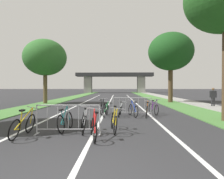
{
  "coord_description": "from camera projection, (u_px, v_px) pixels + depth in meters",
  "views": [
    {
      "loc": [
        0.85,
        -3.27,
        1.68
      ],
      "look_at": [
        0.23,
        18.82,
        1.38
      ],
      "focal_mm": 31.29,
      "sensor_mm": 36.0,
      "label": 1
    }
  ],
  "objects": [
    {
      "name": "tree_right_oak_near",
      "position": [
        171.0,
        52.0,
        20.73
      ],
      "size": [
        4.73,
        4.73,
        7.45
      ],
      "color": "#4C3823",
      "rests_on": "ground"
    },
    {
      "name": "bicycle_red_1",
      "position": [
        94.0,
        128.0,
        6.29
      ],
      "size": [
        0.5,
        1.64,
        0.95
      ],
      "rotation": [
        0.0,
        0.0,
        0.21
      ],
      "color": "black",
      "rests_on": "ground"
    },
    {
      "name": "pedestrian_with_backpack",
      "position": [
        213.0,
        95.0,
        16.18
      ],
      "size": [
        0.58,
        0.3,
        1.6
      ],
      "rotation": [
        0.0,
        0.0,
        -0.08
      ],
      "color": "#262628",
      "rests_on": "ground"
    },
    {
      "name": "bicycle_silver_8",
      "position": [
        84.0,
        121.0,
        7.27
      ],
      "size": [
        0.73,
        1.7,
        1.02
      ],
      "rotation": [
        0.0,
        0.0,
        3.36
      ],
      "color": "black",
      "rests_on": "ground"
    },
    {
      "name": "overpass_bridge",
      "position": [
        114.0,
        78.0,
        55.5
      ],
      "size": [
        21.73,
        3.57,
        5.64
      ],
      "color": "#2D2D30",
      "rests_on": "ground"
    },
    {
      "name": "lane_stripe_left_lane",
      "position": [
        85.0,
        102.0,
        21.68
      ],
      "size": [
        0.14,
        36.59,
        0.01
      ],
      "primitive_type": "cube",
      "color": "silver",
      "rests_on": "ground"
    },
    {
      "name": "grass_verge_right",
      "position": [
        154.0,
        98.0,
        29.0
      ],
      "size": [
        2.42,
        63.25,
        0.05
      ],
      "primitive_type": "cube",
      "color": "#477A38",
      "rests_on": "ground"
    },
    {
      "name": "bicycle_purple_5",
      "position": [
        153.0,
        108.0,
        11.99
      ],
      "size": [
        0.59,
        1.64,
        0.97
      ],
      "rotation": [
        0.0,
        0.0,
        3.31
      ],
      "color": "black",
      "rests_on": "ground"
    },
    {
      "name": "tree_left_oak_mid",
      "position": [
        45.0,
        58.0,
        19.31
      ],
      "size": [
        4.21,
        4.21,
        6.38
      ],
      "color": "brown",
      "rests_on": "ground"
    },
    {
      "name": "sidewalk_path_right",
      "position": [
        169.0,
        98.0,
        28.94
      ],
      "size": [
        2.21,
        63.25,
        0.08
      ],
      "primitive_type": "cube",
      "color": "gray",
      "rests_on": "ground"
    },
    {
      "name": "bicycle_yellow_10",
      "position": [
        114.0,
        121.0,
        7.33
      ],
      "size": [
        0.55,
        1.76,
        0.96
      ],
      "rotation": [
        0.0,
        0.0,
        3.26
      ],
      "color": "black",
      "rests_on": "ground"
    },
    {
      "name": "bicycle_black_2",
      "position": [
        103.0,
        108.0,
        11.93
      ],
      "size": [
        0.55,
        1.63,
        0.97
      ],
      "rotation": [
        0.0,
        0.0,
        -0.14
      ],
      "color": "black",
      "rests_on": "ground"
    },
    {
      "name": "bicycle_orange_9",
      "position": [
        147.0,
        110.0,
        10.93
      ],
      "size": [
        0.55,
        1.66,
        0.88
      ],
      "rotation": [
        0.0,
        0.0,
        -0.18
      ],
      "color": "black",
      "rests_on": "ground"
    },
    {
      "name": "lane_stripe_center",
      "position": [
        110.0,
        102.0,
        21.6
      ],
      "size": [
        0.14,
        36.59,
        0.01
      ],
      "primitive_type": "cube",
      "color": "silver",
      "rests_on": "ground"
    },
    {
      "name": "bicycle_white_6",
      "position": [
        120.0,
        110.0,
        11.11
      ],
      "size": [
        0.56,
        1.57,
        0.87
      ],
      "rotation": [
        0.0,
        0.0,
        -0.1
      ],
      "color": "black",
      "rests_on": "ground"
    },
    {
      "name": "crowd_barrier_nearest",
      "position": [
        68.0,
        120.0,
        6.88
      ],
      "size": [
        2.3,
        0.51,
        1.05
      ],
      "rotation": [
        0.0,
        0.0,
        0.03
      ],
      "color": "#ADADB2",
      "rests_on": "ground"
    },
    {
      "name": "bicycle_teal_4",
      "position": [
        65.0,
        121.0,
        7.45
      ],
      "size": [
        0.45,
        1.67,
        0.95
      ],
      "rotation": [
        0.0,
        0.0,
        -0.07
      ],
      "color": "black",
      "rests_on": "ground"
    },
    {
      "name": "bicycle_green_7",
      "position": [
        106.0,
        110.0,
        11.13
      ],
      "size": [
        0.54,
        1.58,
        0.85
      ],
      "rotation": [
        0.0,
        0.0,
        -0.11
      ],
      "color": "black",
      "rests_on": "ground"
    },
    {
      "name": "lane_stripe_right_lane",
      "position": [
        135.0,
        102.0,
        21.52
      ],
      "size": [
        0.14,
        36.59,
        0.01
      ],
      "primitive_type": "cube",
      "color": "silver",
      "rests_on": "ground"
    },
    {
      "name": "bicycle_blue_3",
      "position": [
        133.0,
        110.0,
        11.05
      ],
      "size": [
        0.52,
        1.68,
        0.91
      ],
      "rotation": [
        0.0,
        0.0,
        0.23
      ],
      "color": "black",
      "rests_on": "ground"
    },
    {
      "name": "crowd_barrier_second",
      "position": [
        132.0,
        107.0,
        11.47
      ],
      "size": [
        2.3,
        0.51,
        1.05
      ],
      "rotation": [
        0.0,
        0.0,
        -0.03
      ],
      "color": "#ADADB2",
      "rests_on": "ground"
    },
    {
      "name": "grass_verge_left",
      "position": [
        71.0,
        98.0,
        29.35
      ],
      "size": [
        2.42,
        63.25,
        0.05
      ],
      "primitive_type": "cube",
      "color": "#477A38",
      "rests_on": "ground"
    },
    {
      "name": "bicycle_yellow_0",
      "position": [
        23.0,
        125.0,
        6.56
      ],
      "size": [
        0.43,
        1.78,
        0.98
      ],
      "rotation": [
        0.0,
        0.0,
        -0.01
      ],
      "color": "black",
      "rests_on": "ground"
    }
  ]
}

